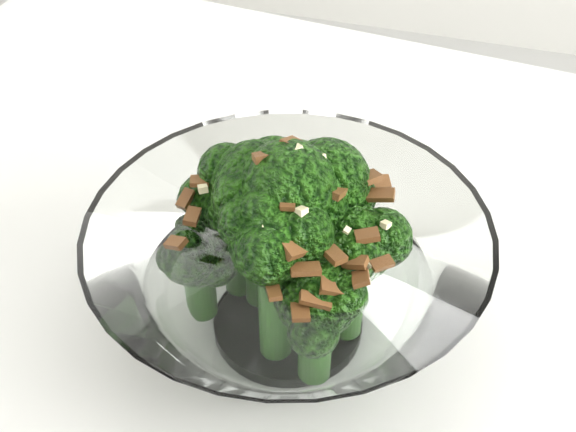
# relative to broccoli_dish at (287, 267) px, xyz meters

# --- Properties ---
(broccoli_dish) EXTENTS (0.25, 0.25, 0.16)m
(broccoli_dish) POSITION_rel_broccoli_dish_xyz_m (0.00, 0.00, 0.00)
(broccoli_dish) COLOR white
(broccoli_dish) RESTS_ON table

